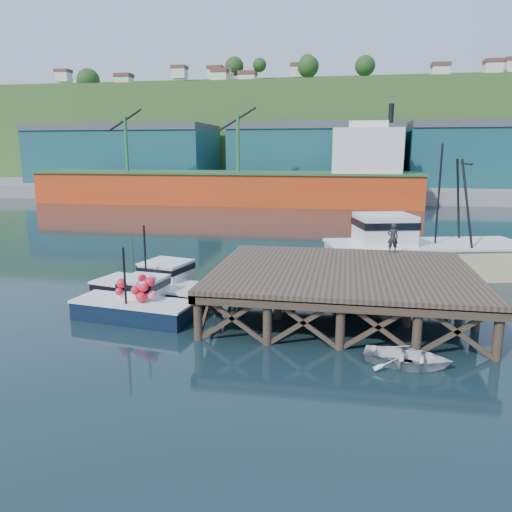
% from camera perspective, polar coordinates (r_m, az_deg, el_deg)
% --- Properties ---
extents(ground, '(300.00, 300.00, 0.00)m').
position_cam_1_polar(ground, '(25.05, -3.03, -5.66)').
color(ground, black).
rests_on(ground, ground).
extents(wharf, '(12.00, 10.00, 2.62)m').
position_cam_1_polar(wharf, '(23.71, 9.86, -1.96)').
color(wharf, brown).
rests_on(wharf, ground).
extents(far_quay, '(160.00, 40.00, 2.00)m').
position_cam_1_polar(far_quay, '(93.62, 6.93, 7.82)').
color(far_quay, gray).
rests_on(far_quay, ground).
extents(warehouse_left, '(32.00, 16.00, 9.00)m').
position_cam_1_polar(warehouse_left, '(97.11, -14.66, 10.92)').
color(warehouse_left, '#1B545C').
rests_on(warehouse_left, far_quay).
extents(warehouse_mid, '(28.00, 16.00, 9.00)m').
position_cam_1_polar(warehouse_mid, '(88.41, 6.82, 11.15)').
color(warehouse_mid, '#1B545C').
rests_on(warehouse_mid, far_quay).
extents(warehouse_right, '(30.00, 16.00, 9.00)m').
position_cam_1_polar(warehouse_right, '(91.56, 26.21, 10.06)').
color(warehouse_right, '#1B545C').
rests_on(warehouse_right, far_quay).
extents(cargo_ship, '(55.50, 10.00, 13.75)m').
position_cam_1_polar(cargo_ship, '(72.72, -0.85, 8.57)').
color(cargo_ship, red).
rests_on(cargo_ship, ground).
extents(hillside, '(220.00, 50.00, 22.00)m').
position_cam_1_polar(hillside, '(123.40, 7.93, 13.41)').
color(hillside, '#2D511E').
rests_on(hillside, ground).
extents(boat_navy, '(5.77, 3.42, 3.47)m').
position_cam_1_polar(boat_navy, '(23.63, -13.53, -5.30)').
color(boat_navy, black).
rests_on(boat_navy, ground).
extents(boat_black, '(6.89, 5.71, 4.02)m').
position_cam_1_polar(boat_black, '(26.27, -11.20, -3.36)').
color(boat_black, black).
rests_on(boat_black, ground).
extents(trawler, '(12.61, 7.09, 7.99)m').
position_cam_1_polar(trawler, '(32.22, 18.33, 0.73)').
color(trawler, beige).
rests_on(trawler, ground).
extents(dinghy, '(3.42, 2.72, 0.63)m').
position_cam_1_polar(dinghy, '(19.02, 16.92, -11.01)').
color(dinghy, white).
rests_on(dinghy, ground).
extents(dockworker, '(0.62, 0.44, 1.60)m').
position_cam_1_polar(dockworker, '(28.13, 15.37, 2.01)').
color(dockworker, black).
rests_on(dockworker, wharf).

